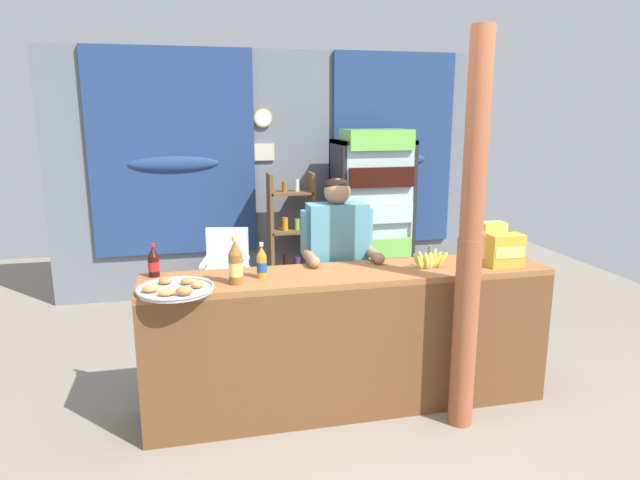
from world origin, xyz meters
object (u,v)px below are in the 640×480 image
Objects in this scene: timber_post at (470,247)px; shopkeeper at (337,256)px; soda_bottle_cola at (154,262)px; snack_box_choco_powder at (505,250)px; pastry_tray at (175,288)px; stall_counter at (354,331)px; soda_bottle_iced_tea at (236,264)px; snack_box_instant_noodle at (492,239)px; bottle_shelf_rack at (291,235)px; soda_bottle_orange_soda at (262,263)px; banana_bunch at (430,260)px; plastic_lawn_chair at (226,267)px; drink_fridge at (373,208)px.

timber_post reaches higher than shopkeeper.
snack_box_choco_powder is (2.31, -0.29, 0.02)m from soda_bottle_cola.
stall_counter is at bearing 3.78° from pastry_tray.
soda_bottle_iced_tea reaches higher than pastry_tray.
snack_box_choco_powder is (1.06, -0.01, 0.49)m from stall_counter.
stall_counter is 1.28m from snack_box_instant_noodle.
bottle_shelf_rack reaches higher than soda_bottle_cola.
soda_bottle_orange_soda is at bearing -173.12° from snack_box_instant_noodle.
soda_bottle_iced_tea is 1.38× the size of soda_bottle_cola.
stall_counter is at bearing -90.68° from bottle_shelf_rack.
stall_counter is 1.17m from snack_box_choco_powder.
timber_post reaches higher than soda_bottle_cola.
pastry_tray is (-2.17, -0.07, -0.09)m from snack_box_choco_powder.
banana_bunch is at bearing -1.83° from soda_bottle_orange_soda.
snack_box_instant_noodle reaches higher than pastry_tray.
timber_post is 2.87× the size of plastic_lawn_chair.
pastry_tray is at bearing -176.22° from stall_counter.
drink_fridge is at bearing 97.97° from snack_box_instant_noodle.
bottle_shelf_rack reaches higher than snack_box_instant_noodle.
banana_bunch is at bearing 172.94° from snack_box_choco_powder.
soda_bottle_orange_soda reaches higher than snack_box_choco_powder.
soda_bottle_orange_soda reaches higher than soda_bottle_cola.
pastry_tray is at bearing -152.68° from shopkeeper.
soda_bottle_orange_soda is (-0.61, -2.34, 0.35)m from bottle_shelf_rack.
snack_box_choco_powder is (1.74, -2.11, 0.57)m from plastic_lawn_chair.
soda_bottle_cola is 0.39m from pastry_tray.
snack_box_instant_noodle is 0.54× the size of pastry_tray.
soda_bottle_orange_soda is at bearing -145.26° from shopkeeper.
shopkeeper is (-0.01, -1.92, 0.26)m from bottle_shelf_rack.
stall_counter is 2.22m from plastic_lawn_chair.
shopkeeper is at bearing 169.30° from snack_box_instant_noodle.
banana_bunch is (0.52, -0.45, 0.05)m from shopkeeper.
soda_bottle_iced_tea reaches higher than stall_counter.
stall_counter is at bearing -92.29° from shopkeeper.
snack_box_instant_noodle is (1.12, -0.21, 0.12)m from shopkeeper.
plastic_lawn_chair is 2.09m from soda_bottle_orange_soda.
snack_box_instant_noodle is (1.82, -1.81, 0.58)m from plastic_lawn_chair.
soda_bottle_orange_soda is at bearing 176.51° from snack_box_choco_powder.
bottle_shelf_rack is at bearing 89.32° from stall_counter.
drink_fridge is at bearing 63.97° from shopkeeper.
bottle_shelf_rack is 2.43m from snack_box_instant_noodle.
shopkeeper is at bearing 33.22° from soda_bottle_iced_tea.
bottle_shelf_rack is (-0.84, 0.19, -0.29)m from drink_fridge.
soda_bottle_iced_tea reaches higher than plastic_lawn_chair.
bottle_shelf_rack is 5.60× the size of snack_box_instant_noodle.
soda_bottle_orange_soda is at bearing 17.50° from pastry_tray.
plastic_lawn_chair is 1.80m from shopkeeper.
banana_bunch is at bearing -98.40° from drink_fridge.
shopkeeper is 1.29m from soda_bottle_cola.
soda_bottle_cola is 0.69m from soda_bottle_orange_soda.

